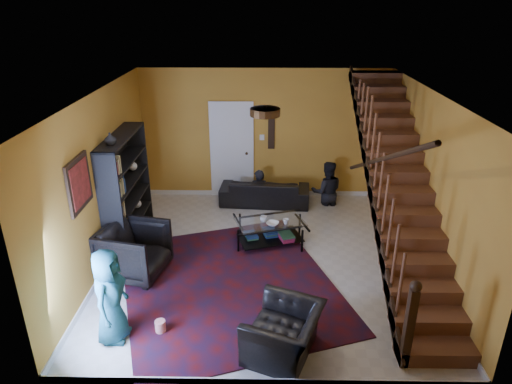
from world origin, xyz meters
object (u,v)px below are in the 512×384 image
at_px(armchair_left, 134,251).
at_px(coffee_table, 270,231).
at_px(bookshelf, 127,193).
at_px(sofa, 265,191).
at_px(armchair_right, 284,333).

xyz_separation_m(armchair_left, coffee_table, (2.16, 1.03, -0.17)).
height_order(bookshelf, coffee_table, bookshelf).
bearing_deg(sofa, bookshelf, 39.73).
distance_m(armchair_left, coffee_table, 2.40).
bearing_deg(bookshelf, sofa, 35.05).
height_order(bookshelf, sofa, bookshelf).
relative_size(sofa, armchair_right, 1.98).
bearing_deg(sofa, armchair_left, 58.10).
distance_m(sofa, armchair_left, 3.47).
distance_m(armchair_right, coffee_table, 2.76).
height_order(bookshelf, armchair_right, bookshelf).
bearing_deg(coffee_table, sofa, 93.00).
xyz_separation_m(bookshelf, sofa, (2.42, 1.70, -0.69)).
height_order(sofa, armchair_right, armchair_right).
xyz_separation_m(sofa, armchair_left, (-2.07, -2.79, 0.16)).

